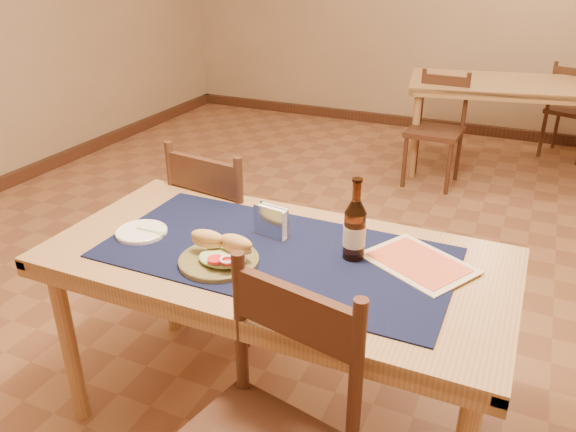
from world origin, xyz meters
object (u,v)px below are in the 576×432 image
at_px(chair_main_far, 229,232).
at_px(sandwich_plate, 220,256).
at_px(back_table, 513,92).
at_px(main_table, 276,274).
at_px(napkin_holder, 271,222).
at_px(beer_bottle, 355,229).

relative_size(chair_main_far, sandwich_plate, 3.51).
distance_m(back_table, sandwich_plate, 3.50).
relative_size(main_table, chair_main_far, 1.69).
bearing_deg(back_table, main_table, -99.30).
height_order(back_table, napkin_holder, napkin_holder).
relative_size(main_table, sandwich_plate, 5.93).
distance_m(sandwich_plate, beer_bottle, 0.45).
xyz_separation_m(back_table, chair_main_far, (-1.03, -2.78, -0.17)).
height_order(back_table, sandwich_plate, sandwich_plate).
bearing_deg(back_table, sandwich_plate, -101.13).
bearing_deg(beer_bottle, napkin_holder, 174.97).
bearing_deg(chair_main_far, main_table, -45.93).
bearing_deg(main_table, napkin_holder, 123.55).
xyz_separation_m(main_table, sandwich_plate, (-0.14, -0.14, 0.12)).
xyz_separation_m(sandwich_plate, napkin_holder, (0.07, 0.25, 0.03)).
relative_size(back_table, beer_bottle, 6.06).
bearing_deg(chair_main_far, sandwich_plate, -61.47).
bearing_deg(chair_main_far, beer_bottle, -30.09).
height_order(main_table, back_table, same).
distance_m(beer_bottle, napkin_holder, 0.33).
bearing_deg(main_table, beer_bottle, 16.38).
bearing_deg(beer_bottle, chair_main_far, 149.91).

